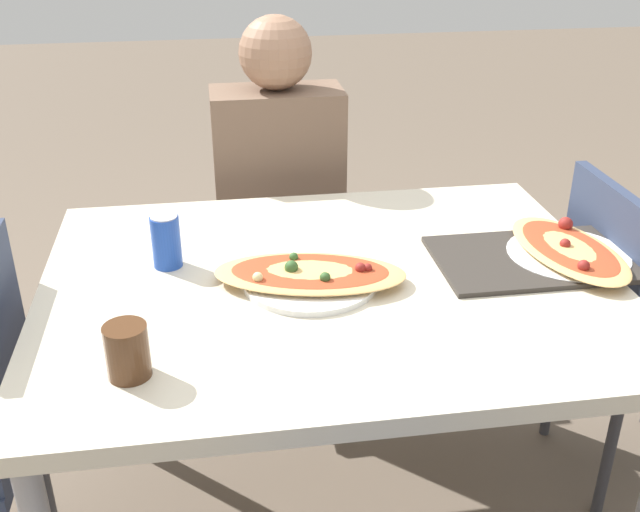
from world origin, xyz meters
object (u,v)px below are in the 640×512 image
Objects in this scene: dining_table at (330,304)px; chair_side_right at (630,324)px; chair_far_seated at (277,231)px; drink_glass at (127,351)px; soda_can at (166,241)px; pizza_second at (568,251)px; pizza_main at (310,275)px; person_seated at (279,183)px.

chair_side_right is at bearing 6.81° from dining_table.
chair_far_seated is 8.74× the size of drink_glass.
chair_side_right is 7.14× the size of soda_can.
chair_far_seated is 7.14× the size of soda_can.
drink_glass reaches higher than pizza_second.
chair_far_seated is 0.89m from pizza_main.
chair_far_seated is at bearing 92.84° from dining_table.
soda_can is at bearing 61.98° from person_seated.
pizza_main is at bearing 89.51° from person_seated.
person_seated is 0.73m from pizza_main.
drink_glass is (-0.37, -1.02, 0.09)m from person_seated.
person_seated is at bearing 93.29° from dining_table.
dining_table is 0.53m from drink_glass.
dining_table is at bearing -178.64° from pizza_second.
person_seated is 2.99× the size of pizza_second.
pizza_main is at bearing 89.58° from chair_far_seated.
pizza_main is at bearing -23.07° from soda_can.
chair_side_right is at bearing 18.02° from drink_glass.
chair_side_right is 1.09m from person_seated.
chair_far_seated is at bearing 89.58° from pizza_main.
chair_far_seated is 1.06m from pizza_second.
chair_side_right is 8.74× the size of drink_glass.
chair_side_right is at bearing 139.85° from chair_far_seated.
chair_far_seated reaches higher than dining_table.
pizza_main is (-0.01, -0.73, 0.06)m from person_seated.
drink_glass is at bearing 71.78° from chair_far_seated.
pizza_main is 1.12× the size of pizza_second.
dining_table is 1.43× the size of chair_far_seated.
pizza_second is at bearing 17.95° from drink_glass.
chair_far_seated is at bearing -90.00° from person_seated.
dining_table is at bearing 16.15° from pizza_main.
dining_table is at bearing 36.32° from drink_glass.
person_seated reaches higher than dining_table.
soda_can reaches higher than dining_table.
dining_table is 0.72m from person_seated.
chair_side_right is 1.34m from drink_glass.
drink_glass is 1.03m from pizza_second.
chair_far_seated is 0.84m from soda_can.
soda_can is at bearing -90.98° from chair_side_right.
person_seated reaches higher than pizza_main.
chair_side_right is at bearing 7.33° from pizza_main.
soda_can is at bearing 173.51° from pizza_second.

